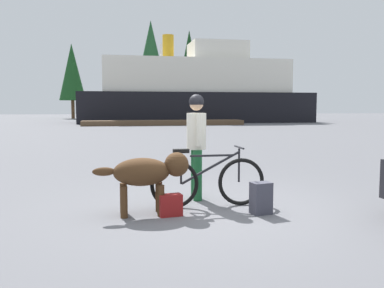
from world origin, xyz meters
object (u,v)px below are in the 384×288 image
at_px(dog, 148,173).
at_px(ferry_boat, 196,92).
at_px(backpack, 261,198).
at_px(bicycle, 208,181).
at_px(sailboat_moored, 161,117).
at_px(person_cyclist, 196,136).
at_px(handbag_pannier, 170,205).

height_order(dog, ferry_boat, ferry_boat).
xyz_separation_m(backpack, ferry_boat, (6.08, 34.64, 2.73)).
xyz_separation_m(bicycle, sailboat_moored, (3.47, 35.98, 0.08)).
xyz_separation_m(ferry_boat, sailboat_moored, (-3.27, 1.88, -2.48)).
relative_size(bicycle, backpack, 3.91).
height_order(person_cyclist, backpack, person_cyclist).
relative_size(bicycle, sailboat_moored, 0.21).
height_order(backpack, handbag_pannier, backpack).
bearing_deg(dog, person_cyclist, 43.29).
relative_size(person_cyclist, handbag_pannier, 5.41).
height_order(bicycle, sailboat_moored, sailboat_moored).
relative_size(bicycle, dog, 1.32).
xyz_separation_m(dog, handbag_pannier, (0.30, -0.14, -0.45)).
distance_m(bicycle, dog, 0.99).
distance_m(bicycle, ferry_boat, 34.85).
height_order(dog, handbag_pannier, dog).
bearing_deg(ferry_boat, handbag_pannier, -102.06).
distance_m(person_cyclist, ferry_boat, 34.29).
relative_size(handbag_pannier, ferry_boat, 0.01).
bearing_deg(handbag_pannier, bicycle, 32.66).
bearing_deg(backpack, handbag_pannier, 173.95).
distance_m(dog, sailboat_moored, 36.51).
xyz_separation_m(dog, sailboat_moored, (4.39, 36.24, -0.12)).
distance_m(person_cyclist, sailboat_moored, 35.61).
distance_m(handbag_pannier, sailboat_moored, 36.61).
relative_size(handbag_pannier, sailboat_moored, 0.04).
bearing_deg(handbag_pannier, backpack, -6.05).
xyz_separation_m(bicycle, dog, (-0.93, -0.27, 0.20)).
bearing_deg(ferry_boat, bicycle, -101.18).
xyz_separation_m(person_cyclist, backpack, (0.72, -1.09, -0.82)).
xyz_separation_m(bicycle, handbag_pannier, (-0.63, -0.40, -0.24)).
bearing_deg(handbag_pannier, ferry_boat, 77.94).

